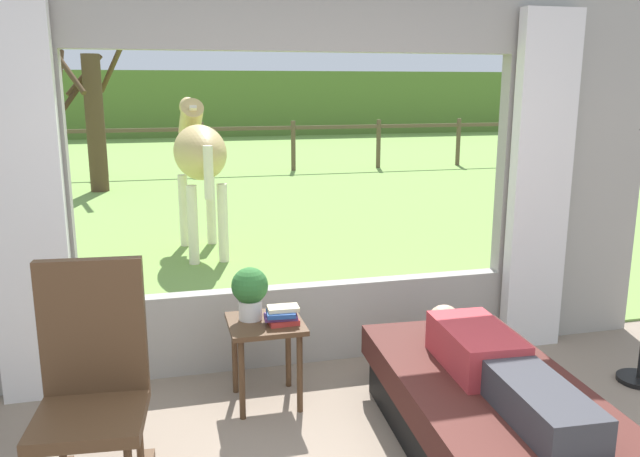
{
  "coord_description": "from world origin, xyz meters",
  "views": [
    {
      "loc": [
        -0.92,
        -1.83,
        1.89
      ],
      "look_at": [
        0.0,
        1.8,
        1.05
      ],
      "focal_mm": 35.8,
      "sensor_mm": 36.0,
      "label": 1
    }
  ],
  "objects": [
    {
      "name": "curtain_panel_right",
      "position": [
        1.69,
        2.12,
        1.2
      ],
      "size": [
        0.44,
        0.1,
        2.4
      ],
      "primitive_type": "cube",
      "color": "silver",
      "rests_on": "ground_plane"
    },
    {
      "name": "potted_plant",
      "position": [
        -0.44,
        1.78,
        0.7
      ],
      "size": [
        0.22,
        0.22,
        0.32
      ],
      "color": "silver",
      "rests_on": "side_table"
    },
    {
      "name": "book_stack",
      "position": [
        -0.27,
        1.66,
        0.57
      ],
      "size": [
        0.21,
        0.15,
        0.1
      ],
      "color": "#B22D28",
      "rests_on": "side_table"
    },
    {
      "name": "horse",
      "position": [
        -0.48,
        5.41,
        1.16
      ],
      "size": [
        0.65,
        1.82,
        1.73
      ],
      "rotation": [
        0.0,
        0.0,
        0.07
      ],
      "color": "tan",
      "rests_on": "outdoor_pasture_lawn"
    },
    {
      "name": "reclining_person",
      "position": [
        0.66,
        0.84,
        0.52
      ],
      "size": [
        0.37,
        1.44,
        0.22
      ],
      "rotation": [
        0.0,
        0.0,
        -0.06
      ],
      "color": "#B23338",
      "rests_on": "recliner_sofa"
    },
    {
      "name": "pasture_fence_line",
      "position": [
        0.0,
        12.1,
        0.74
      ],
      "size": [
        16.1,
        0.1,
        1.1
      ],
      "color": "brown",
      "rests_on": "outdoor_pasture_lawn"
    },
    {
      "name": "outdoor_pasture_lawn",
      "position": [
        0.0,
        13.16,
        0.01
      ],
      "size": [
        36.0,
        21.68,
        0.02
      ],
      "primitive_type": "cube",
      "color": "#759E47",
      "rests_on": "ground_plane"
    },
    {
      "name": "back_wall_with_window",
      "position": [
        0.0,
        2.26,
        1.25
      ],
      "size": [
        5.2,
        0.12,
        2.55
      ],
      "color": "#9E998E",
      "rests_on": "ground_plane"
    },
    {
      "name": "distant_hill_ridge",
      "position": [
        0.0,
        23.0,
        1.2
      ],
      "size": [
        36.0,
        2.0,
        2.4
      ],
      "primitive_type": "cube",
      "color": "#587831",
      "rests_on": "ground_plane"
    },
    {
      "name": "side_table",
      "position": [
        -0.36,
        1.72,
        0.43
      ],
      "size": [
        0.44,
        0.44,
        0.52
      ],
      "color": "#4C331E",
      "rests_on": "ground_plane"
    },
    {
      "name": "rocking_chair",
      "position": [
        -1.27,
        1.04,
        0.55
      ],
      "size": [
        0.52,
        0.72,
        1.12
      ],
      "rotation": [
        0.0,
        0.0,
        -0.09
      ],
      "color": "#4C331E",
      "rests_on": "ground_plane"
    },
    {
      "name": "curtain_panel_left",
      "position": [
        -1.69,
        2.12,
        1.2
      ],
      "size": [
        0.44,
        0.1,
        2.4
      ],
      "primitive_type": "cube",
      "color": "silver",
      "rests_on": "ground_plane"
    },
    {
      "name": "pasture_tree",
      "position": [
        -2.01,
        10.21,
        1.35
      ],
      "size": [
        1.32,
        1.33,
        2.6
      ],
      "color": "#4C3823",
      "rests_on": "outdoor_pasture_lawn"
    },
    {
      "name": "recliner_sofa",
      "position": [
        0.66,
        0.89,
        0.22
      ],
      "size": [
        0.99,
        1.75,
        0.42
      ],
      "rotation": [
        0.0,
        0.0,
        -0.06
      ],
      "color": "black",
      "rests_on": "ground_plane"
    }
  ]
}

